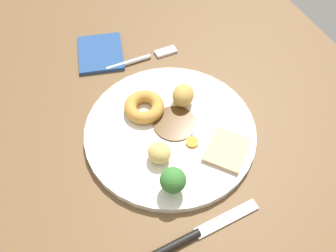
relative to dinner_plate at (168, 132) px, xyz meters
The scene contains 12 objects.
dining_table 3.40cm from the dinner_plate, behind, with size 120.00×84.00×3.60cm, color brown.
dinner_plate is the anchor object (origin of this frame).
gravy_pool 1.91cm from the dinner_plate, 112.63° to the left, with size 7.57×7.57×0.30cm, color #563819.
meat_slice_main 10.68cm from the dinner_plate, 41.97° to the left, with size 7.10×6.28×0.80cm, color tan.
yorkshire_pudding 6.14cm from the dinner_plate, 157.75° to the right, with size 7.15×7.15×2.22cm, color #C68938.
roast_potato_left 6.30cm from the dinner_plate, 37.16° to the right, with size 3.66×3.81×3.19cm, color #D8B260.
roast_potato_right 7.17cm from the dinner_plate, 132.62° to the left, with size 4.47×3.80×3.86cm, color tan.
carrot_coin_front 5.01cm from the dinner_plate, 32.37° to the left, with size 2.20×2.20×0.48cm, color orange.
broccoli_floret 11.76cm from the dinner_plate, 19.67° to the right, with size 4.00×4.00×4.87cm.
fork 19.38cm from the dinner_plate, behind, with size 2.06×15.27×0.90cm.
knife 18.50cm from the dinner_plate, 11.87° to the right, with size 2.59×18.55×1.20cm.
folded_napkin 24.63cm from the dinner_plate, 168.66° to the right, with size 11.00×9.00×0.80cm, color navy.
Camera 1 is at (34.83, -14.51, 55.01)cm, focal length 38.05 mm.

